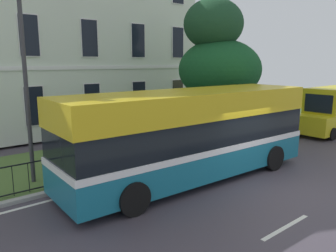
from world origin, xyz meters
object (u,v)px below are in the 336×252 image
at_px(single_decker_bus, 192,133).
at_px(evergreen_tree, 216,82).
at_px(white_panel_van, 332,110).
at_px(georgian_townhouse, 29,20).
at_px(litter_bin, 182,136).
at_px(street_lamp_post, 25,74).

bearing_deg(single_decker_bus, evergreen_tree, 37.25).
xyz_separation_m(single_decker_bus, white_panel_van, (11.72, 0.44, -0.30)).
distance_m(georgian_townhouse, single_decker_bus, 14.17).
relative_size(georgian_townhouse, litter_bin, 17.13).
height_order(evergreen_tree, single_decker_bus, evergreen_tree).
bearing_deg(litter_bin, single_decker_bus, -127.07).
bearing_deg(street_lamp_post, single_decker_bus, -32.69).
bearing_deg(evergreen_tree, litter_bin, -167.22).
bearing_deg(litter_bin, white_panel_van, -15.25).
distance_m(single_decker_bus, white_panel_van, 11.73).
xyz_separation_m(georgian_townhouse, street_lamp_post, (-3.51, -10.28, -2.90)).
bearing_deg(single_decker_bus, white_panel_van, 4.11).
distance_m(georgian_townhouse, evergreen_tree, 11.97).
distance_m(georgian_townhouse, litter_bin, 12.29).
height_order(evergreen_tree, street_lamp_post, evergreen_tree).
relative_size(white_panel_van, litter_bin, 4.51).
xyz_separation_m(evergreen_tree, white_panel_van, (6.53, -3.23, -1.72)).
xyz_separation_m(evergreen_tree, street_lamp_post, (-9.78, -0.73, 0.66)).
bearing_deg(georgian_townhouse, evergreen_tree, -56.70).
xyz_separation_m(street_lamp_post, litter_bin, (6.87, 0.06, -3.06)).
distance_m(georgian_townhouse, street_lamp_post, 11.24).
height_order(georgian_townhouse, evergreen_tree, georgian_townhouse).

